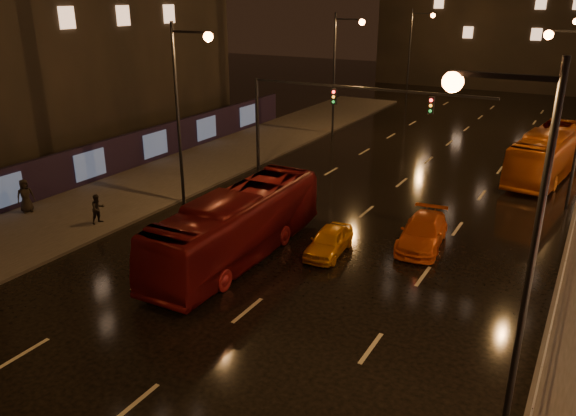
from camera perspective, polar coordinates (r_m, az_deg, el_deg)
The scene contains 12 objects.
ground at distance 34.93m, azimuth 10.42°, elevation 1.67°, with size 140.00×140.00×0.00m, color black.
sidewalk_left at distance 37.33m, azimuth -12.24°, elevation 2.90°, with size 7.00×70.00×0.15m, color #38332D.
hoarding_left at distance 37.56m, azimuth -19.66°, elevation 4.14°, with size 0.30×46.00×2.50m, color black.
traffic_signal at distance 35.61m, azimuth 3.11°, elevation 10.23°, with size 15.31×0.32×6.20m.
streetlight_right at distance 14.29m, azimuth 21.53°, elevation -0.10°, with size 2.64×0.50×10.00m.
railing_right at distance 31.14m, azimuth 27.17°, elevation -0.95°, with size 0.05×56.00×1.00m.
bus_red at distance 25.22m, azimuth -5.13°, elevation -1.79°, with size 2.62×11.21×3.12m, color #630E10.
bus_curb at distance 40.66m, azimuth 24.91°, elevation 5.07°, with size 2.63×11.22×3.13m, color #AE4E11.
taxi_near at distance 25.93m, azimuth 4.18°, elevation -3.37°, with size 1.46×3.62×1.23m, color orange.
taxi_far at distance 27.38m, azimuth 13.51°, elevation -2.43°, with size 1.91×4.69×1.36m, color #D15213.
pedestrian_b at distance 30.49m, azimuth -18.75°, elevation -0.08°, with size 0.76×0.59×1.56m, color black.
pedestrian_c at distance 33.52m, azimuth -25.13°, elevation 1.13°, with size 0.90×0.58×1.84m, color black.
Camera 1 is at (10.45, -11.41, 11.14)m, focal length 35.00 mm.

